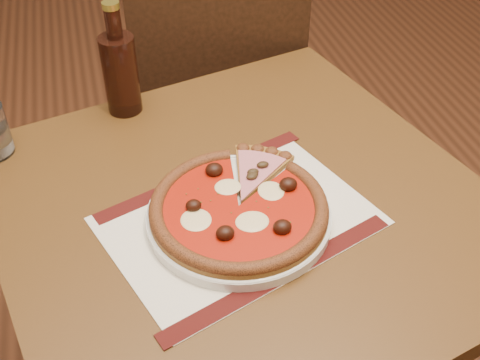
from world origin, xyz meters
name	(u,v)px	position (x,y,z in m)	size (l,w,h in m)	color
table	(243,242)	(-0.57, -0.60, 0.65)	(0.97, 0.97, 0.75)	#553414
chair_far	(216,107)	(-0.48, 0.04, 0.51)	(0.46, 0.46, 0.90)	black
placemat	(239,221)	(-0.59, -0.65, 0.75)	(0.41, 0.30, 0.00)	beige
plate	(239,216)	(-0.59, -0.65, 0.76)	(0.30, 0.30, 0.02)	white
pizza	(239,207)	(-0.59, -0.65, 0.78)	(0.29, 0.29, 0.04)	#986524
ham_slice	(264,169)	(-0.52, -0.56, 0.78)	(0.12, 0.15, 0.02)	#986524
bottle	(120,70)	(-0.73, -0.27, 0.84)	(0.07, 0.07, 0.23)	#33140C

